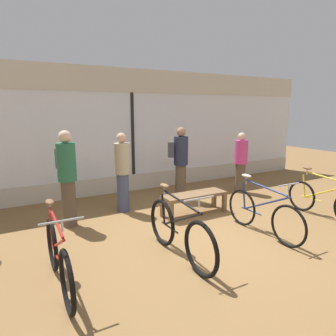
{
  "coord_description": "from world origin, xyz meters",
  "views": [
    {
      "loc": [
        -3.02,
        -3.9,
        2.18
      ],
      "look_at": [
        0.0,
        1.55,
        0.95
      ],
      "focal_mm": 32.0,
      "sensor_mm": 36.0,
      "label": 1
    }
  ],
  "objects_px": {
    "display_bench": "(194,197)",
    "customer_mid_floor": "(67,175)",
    "bicycle_far_left": "(58,258)",
    "bicycle_left": "(179,232)",
    "bicycle_far_right": "(324,200)",
    "customer_near_rack": "(122,171)",
    "customer_near_bench": "(180,161)",
    "bicycle_right": "(262,213)",
    "customer_by_window": "(241,161)"
  },
  "relations": [
    {
      "from": "display_bench",
      "to": "bicycle_right",
      "type": "bearing_deg",
      "value": -72.47
    },
    {
      "from": "bicycle_far_right",
      "to": "customer_by_window",
      "type": "xyz_separation_m",
      "value": [
        -0.13,
        2.3,
        0.45
      ]
    },
    {
      "from": "display_bench",
      "to": "bicycle_far_left",
      "type": "bearing_deg",
      "value": -154.56
    },
    {
      "from": "bicycle_left",
      "to": "customer_near_rack",
      "type": "xyz_separation_m",
      "value": [
        0.03,
        2.39,
        0.48
      ]
    },
    {
      "from": "bicycle_far_right",
      "to": "customer_near_bench",
      "type": "bearing_deg",
      "value": 126.49
    },
    {
      "from": "bicycle_left",
      "to": "customer_near_rack",
      "type": "bearing_deg",
      "value": 89.25
    },
    {
      "from": "customer_mid_floor",
      "to": "bicycle_far_left",
      "type": "bearing_deg",
      "value": -104.45
    },
    {
      "from": "bicycle_far_left",
      "to": "customer_by_window",
      "type": "distance_m",
      "value": 5.47
    },
    {
      "from": "customer_near_bench",
      "to": "display_bench",
      "type": "bearing_deg",
      "value": -105.49
    },
    {
      "from": "bicycle_right",
      "to": "customer_near_bench",
      "type": "distance_m",
      "value": 2.59
    },
    {
      "from": "bicycle_far_left",
      "to": "customer_near_rack",
      "type": "distance_m",
      "value": 2.92
    },
    {
      "from": "customer_by_window",
      "to": "customer_near_rack",
      "type": "bearing_deg",
      "value": 178.74
    },
    {
      "from": "display_bench",
      "to": "customer_near_bench",
      "type": "bearing_deg",
      "value": 74.51
    },
    {
      "from": "bicycle_far_left",
      "to": "bicycle_right",
      "type": "distance_m",
      "value": 3.4
    },
    {
      "from": "bicycle_right",
      "to": "customer_mid_floor",
      "type": "distance_m",
      "value": 3.59
    },
    {
      "from": "bicycle_right",
      "to": "customer_near_rack",
      "type": "relative_size",
      "value": 1.04
    },
    {
      "from": "customer_near_rack",
      "to": "customer_by_window",
      "type": "bearing_deg",
      "value": -1.26
    },
    {
      "from": "display_bench",
      "to": "bicycle_far_right",
      "type": "bearing_deg",
      "value": -33.84
    },
    {
      "from": "bicycle_far_left",
      "to": "customer_near_bench",
      "type": "xyz_separation_m",
      "value": [
        3.24,
        2.47,
        0.56
      ]
    },
    {
      "from": "display_bench",
      "to": "customer_mid_floor",
      "type": "height_order",
      "value": "customer_mid_floor"
    },
    {
      "from": "customer_mid_floor",
      "to": "customer_near_bench",
      "type": "distance_m",
      "value": 2.76
    },
    {
      "from": "bicycle_left",
      "to": "customer_mid_floor",
      "type": "relative_size",
      "value": 1.02
    },
    {
      "from": "customer_near_rack",
      "to": "bicycle_far_right",
      "type": "bearing_deg",
      "value": -34.93
    },
    {
      "from": "bicycle_right",
      "to": "customer_mid_floor",
      "type": "height_order",
      "value": "customer_mid_floor"
    },
    {
      "from": "customer_near_bench",
      "to": "bicycle_far_right",
      "type": "bearing_deg",
      "value": -53.51
    },
    {
      "from": "display_bench",
      "to": "customer_near_rack",
      "type": "height_order",
      "value": "customer_near_rack"
    },
    {
      "from": "bicycle_left",
      "to": "display_bench",
      "type": "bearing_deg",
      "value": 49.42
    },
    {
      "from": "display_bench",
      "to": "customer_by_window",
      "type": "relative_size",
      "value": 0.88
    },
    {
      "from": "customer_near_bench",
      "to": "bicycle_right",
      "type": "bearing_deg",
      "value": -86.37
    },
    {
      "from": "customer_mid_floor",
      "to": "bicycle_right",
      "type": "bearing_deg",
      "value": -35.56
    },
    {
      "from": "bicycle_far_right",
      "to": "bicycle_right",
      "type": "bearing_deg",
      "value": 179.9
    },
    {
      "from": "customer_near_bench",
      "to": "customer_mid_floor",
      "type": "bearing_deg",
      "value": -170.37
    },
    {
      "from": "bicycle_far_left",
      "to": "customer_mid_floor",
      "type": "height_order",
      "value": "customer_mid_floor"
    },
    {
      "from": "display_bench",
      "to": "customer_near_rack",
      "type": "distance_m",
      "value": 1.62
    },
    {
      "from": "bicycle_far_left",
      "to": "bicycle_far_right",
      "type": "height_order",
      "value": "bicycle_far_left"
    },
    {
      "from": "bicycle_far_left",
      "to": "display_bench",
      "type": "bearing_deg",
      "value": 25.44
    },
    {
      "from": "bicycle_far_right",
      "to": "customer_by_window",
      "type": "relative_size",
      "value": 1.08
    },
    {
      "from": "bicycle_far_right",
      "to": "display_bench",
      "type": "relative_size",
      "value": 1.22
    },
    {
      "from": "customer_mid_floor",
      "to": "customer_near_bench",
      "type": "relative_size",
      "value": 1.03
    },
    {
      "from": "bicycle_far_left",
      "to": "bicycle_far_right",
      "type": "bearing_deg",
      "value": -0.59
    },
    {
      "from": "bicycle_right",
      "to": "display_bench",
      "type": "relative_size",
      "value": 1.26
    },
    {
      "from": "display_bench",
      "to": "customer_by_window",
      "type": "bearing_deg",
      "value": 22.7
    },
    {
      "from": "display_bench",
      "to": "customer_near_rack",
      "type": "xyz_separation_m",
      "value": [
        -1.23,
        0.92,
        0.52
      ]
    },
    {
      "from": "bicycle_far_right",
      "to": "display_bench",
      "type": "xyz_separation_m",
      "value": [
        -2.16,
        1.45,
        -0.0
      ]
    },
    {
      "from": "bicycle_far_left",
      "to": "customer_near_bench",
      "type": "distance_m",
      "value": 4.11
    },
    {
      "from": "bicycle_right",
      "to": "bicycle_left",
      "type": "bearing_deg",
      "value": -179.12
    },
    {
      "from": "bicycle_left",
      "to": "bicycle_far_right",
      "type": "xyz_separation_m",
      "value": [
        3.43,
        0.02,
        -0.04
      ]
    },
    {
      "from": "bicycle_far_left",
      "to": "bicycle_left",
      "type": "height_order",
      "value": "bicycle_left"
    },
    {
      "from": "bicycle_far_left",
      "to": "customer_near_rack",
      "type": "relative_size",
      "value": 1.03
    },
    {
      "from": "display_bench",
      "to": "customer_near_bench",
      "type": "height_order",
      "value": "customer_near_bench"
    }
  ]
}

